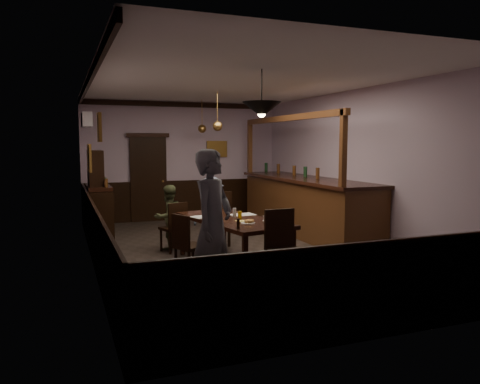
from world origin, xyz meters
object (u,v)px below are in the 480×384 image
soda_can (240,215)px  pendant_iron (262,110)px  person_standing (213,224)px  sideboard (98,201)px  chair_side (187,242)px  bar_counter (305,204)px  person_seated_left (168,217)px  chair_far_left (175,225)px  chair_near (283,244)px  dining_table (233,222)px  chair_far_right (218,216)px  pendant_brass_far (202,129)px  pendant_brass_mid (218,126)px  coffee_cup (265,218)px  person_seated_right (211,210)px

soda_can → pendant_iron: bearing=-85.5°
person_standing → sideboard: person_standing is taller
chair_side → bar_counter: size_ratio=0.20×
bar_counter → person_seated_left: bearing=-171.5°
chair_far_left → soda_can: chair_far_left is taller
person_seated_left → bar_counter: bar_counter is taller
chair_near → person_standing: 1.13m
dining_table → bar_counter: size_ratio=0.52×
sideboard → chair_far_right: bearing=-45.1°
dining_table → soda_can: size_ratio=19.60×
chair_far_left → person_seated_left: (-0.06, 0.27, 0.10)m
chair_far_right → pendant_brass_far: size_ratio=1.30×
chair_side → person_standing: bearing=161.2°
bar_counter → pendant_brass_far: 3.17m
chair_near → pendant_brass_far: bearing=84.0°
chair_near → pendant_iron: size_ratio=1.54×
chair_far_left → person_standing: size_ratio=0.48×
chair_side → sideboard: size_ratio=0.51×
chair_far_left → pendant_brass_mid: size_ratio=1.12×
pendant_brass_mid → pendant_brass_far: bearing=83.7°
chair_near → dining_table: bearing=100.1°
coffee_cup → pendant_brass_mid: 3.06m
coffee_cup → sideboard: 4.40m
chair_side → bar_counter: bearing=-77.6°
person_seated_left → coffee_cup: size_ratio=14.88×
chair_far_right → bar_counter: (2.18, 0.57, 0.06)m
chair_far_left → chair_far_right: (0.86, 0.16, 0.08)m
coffee_cup → chair_side: bearing=165.8°
chair_far_right → person_seated_right: bearing=-84.0°
chair_far_left → pendant_iron: size_ratio=1.33×
soda_can → sideboard: (-1.93, 3.41, -0.09)m
bar_counter → pendant_brass_far: (-1.69, 2.11, 1.66)m
dining_table → chair_far_left: chair_far_left is taller
soda_can → bar_counter: 3.00m
chair_far_left → chair_far_right: size_ratio=0.86×
chair_far_left → person_seated_left: size_ratio=0.76×
pendant_brass_far → chair_side: bearing=-109.3°
person_seated_left → soda_can: size_ratio=9.92×
person_standing → pendant_iron: bearing=-9.2°
person_standing → pendant_brass_mid: pendant_brass_mid is taller
chair_far_right → bar_counter: bar_counter is taller
coffee_cup → sideboard: size_ratio=0.04×
person_standing → sideboard: bearing=58.9°
dining_table → person_seated_right: person_seated_right is taller
person_seated_right → pendant_iron: size_ratio=1.92×
dining_table → person_seated_left: (-0.74, 1.43, -0.09)m
pendant_brass_far → person_seated_right: bearing=-102.5°
chair_far_right → pendant_brass_mid: bearing=-110.7°
coffee_cup → pendant_iron: 1.68m
chair_far_left → bar_counter: bearing=174.9°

